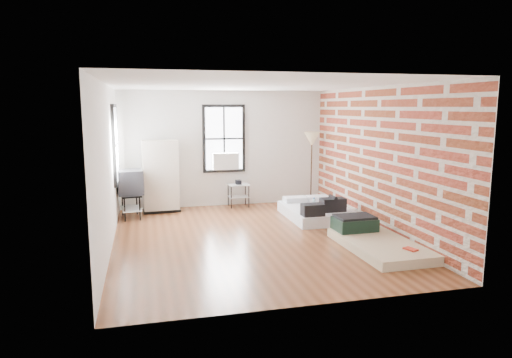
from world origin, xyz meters
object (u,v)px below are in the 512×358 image
object	(u,v)px
mattress_bare	(373,240)
floor_lamp	(312,142)
mattress_main	(317,211)
side_table	(238,189)
tv_stand	(130,184)
wardrobe	(161,176)

from	to	relation	value
mattress_bare	floor_lamp	size ratio (longest dim) A/B	1.12
mattress_main	side_table	world-z (taller)	side_table
floor_lamp	tv_stand	distance (m)	4.46
wardrobe	tv_stand	bearing A→B (deg)	-147.38
tv_stand	floor_lamp	bearing A→B (deg)	-0.23
mattress_bare	tv_stand	xyz separation A→B (m)	(-4.14, 3.20, 0.63)
wardrobe	tv_stand	world-z (taller)	wardrobe
mattress_main	tv_stand	distance (m)	4.13
mattress_main	wardrobe	size ratio (longest dim) A/B	1.06
mattress_main	mattress_bare	size ratio (longest dim) A/B	0.88
mattress_main	mattress_bare	world-z (taller)	mattress_main
side_table	mattress_bare	bearing A→B (deg)	-66.58
tv_stand	wardrobe	bearing A→B (deg)	28.95
wardrobe	side_table	bearing A→B (deg)	-0.61
tv_stand	mattress_main	bearing A→B (deg)	-20.57
side_table	floor_lamp	distance (m)	2.15
mattress_bare	tv_stand	bearing A→B (deg)	141.38
side_table	wardrobe	bearing A→B (deg)	-177.83
mattress_main	side_table	size ratio (longest dim) A/B	2.69
mattress_main	floor_lamp	xyz separation A→B (m)	(0.40, 1.47, 1.39)
mattress_main	tv_stand	bearing A→B (deg)	166.02
mattress_bare	side_table	bearing A→B (deg)	112.50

